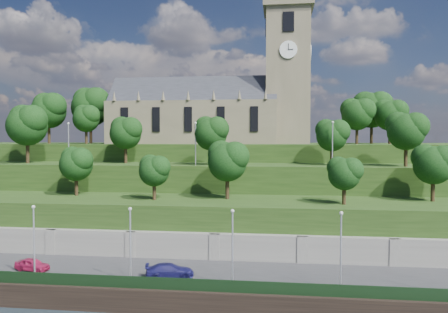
# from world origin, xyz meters

# --- Properties ---
(ground) EXTENTS (320.00, 320.00, 0.00)m
(ground) POSITION_xyz_m (0.00, 0.00, 0.00)
(ground) COLOR #1B242B
(ground) RESTS_ON ground
(promenade) EXTENTS (160.00, 12.00, 2.00)m
(promenade) POSITION_xyz_m (0.00, 6.00, 1.00)
(promenade) COLOR #2D2D30
(promenade) RESTS_ON ground
(quay_wall) EXTENTS (160.00, 0.50, 2.20)m
(quay_wall) POSITION_xyz_m (0.00, -0.05, 1.10)
(quay_wall) COLOR black
(quay_wall) RESTS_ON ground
(fence) EXTENTS (160.00, 0.10, 1.20)m
(fence) POSITION_xyz_m (0.00, 0.60, 2.60)
(fence) COLOR black
(fence) RESTS_ON promenade
(retaining_wall) EXTENTS (160.00, 2.10, 5.00)m
(retaining_wall) POSITION_xyz_m (0.00, 11.97, 2.50)
(retaining_wall) COLOR slate
(retaining_wall) RESTS_ON ground
(embankment_lower) EXTENTS (160.00, 12.00, 8.00)m
(embankment_lower) POSITION_xyz_m (0.00, 18.00, 4.00)
(embankment_lower) COLOR #1E3712
(embankment_lower) RESTS_ON ground
(embankment_upper) EXTENTS (160.00, 10.00, 12.00)m
(embankment_upper) POSITION_xyz_m (0.00, 29.00, 6.00)
(embankment_upper) COLOR #1E3712
(embankment_upper) RESTS_ON ground
(hilltop) EXTENTS (160.00, 32.00, 15.00)m
(hilltop) POSITION_xyz_m (0.00, 50.00, 7.50)
(hilltop) COLOR #1E3712
(hilltop) RESTS_ON ground
(church) EXTENTS (38.60, 12.35, 27.60)m
(church) POSITION_xyz_m (0.79, 45.98, 22.52)
(church) COLOR brown
(church) RESTS_ON hilltop
(trees_lower) EXTENTS (69.00, 8.39, 7.77)m
(trees_lower) POSITION_xyz_m (4.60, 18.57, 12.65)
(trees_lower) COLOR black
(trees_lower) RESTS_ON embankment_lower
(trees_upper) EXTENTS (64.83, 8.17, 9.55)m
(trees_upper) POSITION_xyz_m (-2.77, 28.13, 17.58)
(trees_upper) COLOR black
(trees_upper) RESTS_ON embankment_upper
(trees_hilltop) EXTENTS (70.98, 15.91, 11.63)m
(trees_hilltop) POSITION_xyz_m (-3.34, 45.57, 21.78)
(trees_hilltop) COLOR black
(trees_hilltop) RESTS_ON hilltop
(lamp_posts_promenade) EXTENTS (60.36, 0.36, 7.36)m
(lamp_posts_promenade) POSITION_xyz_m (-2.00, 2.50, 6.28)
(lamp_posts_promenade) COLOR #B2B2B7
(lamp_posts_promenade) RESTS_ON promenade
(lamp_posts_upper) EXTENTS (40.36, 0.36, 6.52)m
(lamp_posts_upper) POSITION_xyz_m (0.00, 26.00, 15.84)
(lamp_posts_upper) COLOR #B2B2B7
(lamp_posts_upper) RESTS_ON embankment_upper
(car_left) EXTENTS (4.02, 2.25, 1.29)m
(car_left) POSITION_xyz_m (-13.60, 4.79, 2.65)
(car_left) COLOR #A71B48
(car_left) RESTS_ON promenade
(car_right) EXTENTS (5.17, 3.08, 1.40)m
(car_right) POSITION_xyz_m (1.45, 4.32, 2.70)
(car_right) COLOR #17164E
(car_right) RESTS_ON promenade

